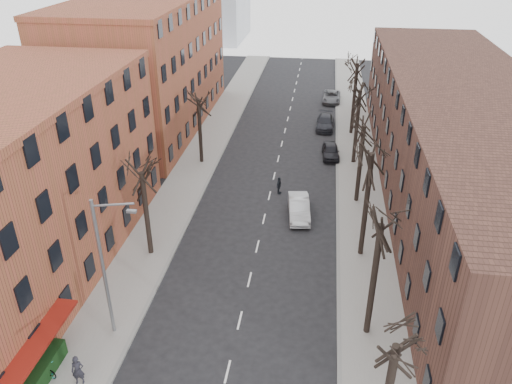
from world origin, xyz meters
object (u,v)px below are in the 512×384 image
at_px(silver_sedan, 299,208).
at_px(bicycle, 43,368).
at_px(parked_car_near, 331,151).
at_px(parked_car_mid, 325,122).
at_px(pedestrian_a, 78,370).

bearing_deg(silver_sedan, bicycle, -130.59).
relative_size(parked_car_near, parked_car_mid, 0.84).
xyz_separation_m(parked_car_mid, bicycle, (-14.20, -39.08, -0.11)).
height_order(silver_sedan, pedestrian_a, pedestrian_a).
bearing_deg(pedestrian_a, silver_sedan, 45.93).
bearing_deg(pedestrian_a, bicycle, 157.82).
bearing_deg(bicycle, parked_car_mid, -1.84).
distance_m(parked_car_near, parked_car_mid, 8.32).
relative_size(parked_car_mid, pedestrian_a, 2.77).
xyz_separation_m(silver_sedan, pedestrian_a, (-10.27, -18.73, 0.26)).
bearing_deg(silver_sedan, parked_car_near, 71.75).
relative_size(parked_car_mid, bicycle, 2.81).
relative_size(parked_car_near, pedestrian_a, 2.32).
bearing_deg(pedestrian_a, parked_car_near, 52.29).
bearing_deg(parked_car_mid, bicycle, -108.38).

